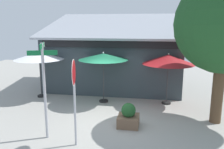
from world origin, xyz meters
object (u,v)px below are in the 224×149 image
object	(u,v)px
patio_umbrella_forest_green_center	(103,57)
sidewalk_planter	(128,117)
patio_umbrella_crimson_right	(168,60)
stop_sign	(74,86)
street_sign_post	(44,81)
patio_umbrella_ivory_left	(39,56)

from	to	relation	value
patio_umbrella_forest_green_center	sidewalk_planter	size ratio (longest dim) A/B	2.75
patio_umbrella_forest_green_center	patio_umbrella_crimson_right	world-z (taller)	patio_umbrella_forest_green_center
stop_sign	patio_umbrella_forest_green_center	world-z (taller)	stop_sign
patio_umbrella_crimson_right	patio_umbrella_forest_green_center	bearing A→B (deg)	-175.37
patio_umbrella_forest_green_center	stop_sign	bearing A→B (deg)	-90.01
street_sign_post	patio_umbrella_forest_green_center	world-z (taller)	street_sign_post
patio_umbrella_ivory_left	patio_umbrella_forest_green_center	world-z (taller)	patio_umbrella_forest_green_center
stop_sign	patio_umbrella_crimson_right	size ratio (longest dim) A/B	1.13
sidewalk_planter	street_sign_post	bearing A→B (deg)	-152.22
patio_umbrella_crimson_right	patio_umbrella_ivory_left	bearing A→B (deg)	179.71
patio_umbrella_crimson_right	street_sign_post	bearing A→B (deg)	-134.49
street_sign_post	sidewalk_planter	bearing A→B (deg)	27.78
patio_umbrella_crimson_right	sidewalk_planter	size ratio (longest dim) A/B	2.73
street_sign_post	patio_umbrella_crimson_right	xyz separation A→B (m)	(4.19, 4.27, 0.18)
patio_umbrella_ivory_left	sidewalk_planter	xyz separation A→B (m)	(4.94, -2.91, -1.81)
street_sign_post	patio_umbrella_crimson_right	bearing A→B (deg)	45.51
sidewalk_planter	patio_umbrella_forest_green_center	bearing A→B (deg)	119.80
stop_sign	sidewalk_planter	bearing A→B (deg)	48.75
street_sign_post	sidewalk_planter	size ratio (longest dim) A/B	3.57
patio_umbrella_crimson_right	sidewalk_planter	xyz separation A→B (m)	(-1.55, -2.88, -1.79)
stop_sign	patio_umbrella_ivory_left	world-z (taller)	stop_sign
patio_umbrella_ivory_left	patio_umbrella_crimson_right	xyz separation A→B (m)	(6.49, -0.03, -0.02)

